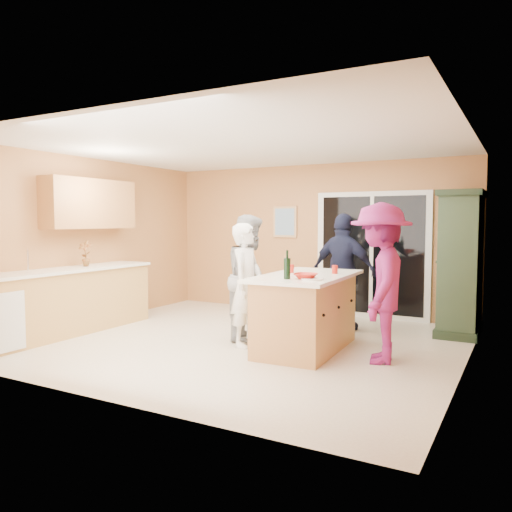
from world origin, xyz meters
The scene contains 22 objects.
floor centered at (0.00, 0.00, 0.00)m, with size 5.50×5.50×0.00m, color beige.
ceiling centered at (0.00, 0.00, 2.60)m, with size 5.50×5.00×0.10m, color silver.
wall_back centered at (0.00, 2.50, 1.30)m, with size 5.50×0.10×2.60m, color tan.
wall_front centered at (0.00, -2.50, 1.30)m, with size 5.50×0.10×2.60m, color tan.
wall_left centered at (-2.75, 0.00, 1.30)m, with size 0.10×5.00×2.60m, color tan.
wall_right centered at (2.75, 0.00, 1.30)m, with size 0.10×5.00×2.60m, color tan.
left_cabinet_run centered at (-2.45, -1.05, 0.46)m, with size 0.65×3.05×1.24m.
upper_cabinets centered at (-2.58, -0.20, 1.88)m, with size 0.35×1.60×0.75m, color tan.
sliding_door centered at (1.05, 2.46, 1.05)m, with size 1.90×0.07×2.10m.
framed_picture centered at (-0.55, 2.48, 1.60)m, with size 0.46×0.04×0.56m.
kitchen_island centered at (0.90, 0.03, 0.44)m, with size 1.05×1.84×0.95m.
green_hutch centered at (2.49, 1.90, 0.99)m, with size 0.58×1.11×2.03m.
woman_white centered at (0.15, -0.15, 0.79)m, with size 0.58×0.38×1.59m, color white.
woman_grey centered at (0.00, 0.21, 0.85)m, with size 0.83×0.64×1.70m, color #A0A0A2.
woman_navy centered at (0.94, 1.34, 0.86)m, with size 1.01×0.42×1.73m, color #181E35.
woman_magenta centered at (1.85, -0.06, 0.91)m, with size 1.18×0.68×1.82m, color #851D61.
serving_bowl centered at (1.08, -0.40, 0.98)m, with size 0.27×0.27×0.07m, color red.
tulip_vase centered at (-2.45, -0.43, 1.13)m, with size 0.20×0.14×0.39m, color #B71213.
tumbler_near centered at (1.18, 0.30, 1.00)m, with size 0.07×0.07×0.11m, color red.
tumbler_far centered at (0.65, 0.13, 1.00)m, with size 0.08×0.08×0.11m, color red.
wine_bottle centered at (0.90, -0.53, 1.08)m, with size 0.08×0.08×0.33m.
white_plate centered at (1.18, -0.46, 0.96)m, with size 0.25×0.25×0.02m, color white.
Camera 1 is at (3.31, -5.69, 1.61)m, focal length 35.00 mm.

